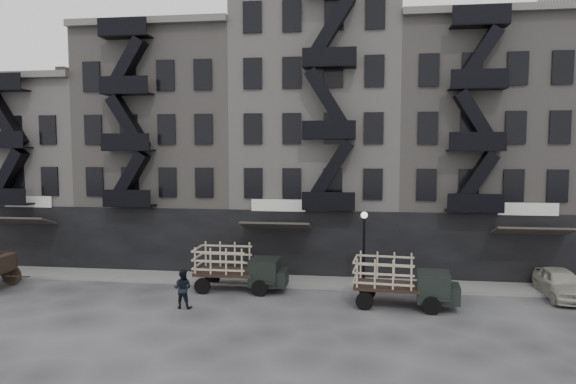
# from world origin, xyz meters

# --- Properties ---
(ground) EXTENTS (140.00, 140.00, 0.00)m
(ground) POSITION_xyz_m (0.00, 0.00, 0.00)
(ground) COLOR #38383A
(ground) RESTS_ON ground
(sidewalk) EXTENTS (55.00, 2.50, 0.15)m
(sidewalk) POSITION_xyz_m (0.00, 3.75, 0.07)
(sidewalk) COLOR slate
(sidewalk) RESTS_ON ground
(building_west) EXTENTS (10.00, 11.35, 13.20)m
(building_west) POSITION_xyz_m (-20.00, 9.83, 6.00)
(building_west) COLOR #9D9790
(building_west) RESTS_ON ground
(building_midwest) EXTENTS (10.00, 11.35, 16.20)m
(building_midwest) POSITION_xyz_m (-10.00, 9.83, 7.50)
(building_midwest) COLOR slate
(building_midwest) RESTS_ON ground
(building_center) EXTENTS (10.00, 11.35, 18.20)m
(building_center) POSITION_xyz_m (-0.00, 9.82, 8.50)
(building_center) COLOR #9D9790
(building_center) RESTS_ON ground
(building_mideast) EXTENTS (10.00, 11.35, 16.20)m
(building_mideast) POSITION_xyz_m (10.00, 9.83, 7.50)
(building_mideast) COLOR slate
(building_mideast) RESTS_ON ground
(lamp_post) EXTENTS (0.36, 0.36, 4.28)m
(lamp_post) POSITION_xyz_m (3.00, 2.60, 2.78)
(lamp_post) COLOR black
(lamp_post) RESTS_ON ground
(stake_truck_west) EXTENTS (4.95, 2.10, 2.47)m
(stake_truck_west) POSITION_xyz_m (-3.70, 1.72, 1.41)
(stake_truck_west) COLOR black
(stake_truck_west) RESTS_ON ground
(stake_truck_east) EXTENTS (5.06, 2.43, 2.46)m
(stake_truck_east) POSITION_xyz_m (4.81, -0.01, 1.41)
(stake_truck_east) COLOR black
(stake_truck_east) RESTS_ON ground
(car_east) EXTENTS (1.92, 4.49, 1.51)m
(car_east) POSITION_xyz_m (13.00, 2.60, 0.76)
(car_east) COLOR #B1AC9E
(car_east) RESTS_ON ground
(pedestrian_west) EXTENTS (0.74, 0.59, 1.76)m
(pedestrian_west) POSITION_xyz_m (-17.72, 1.71, 0.88)
(pedestrian_west) COLOR black
(pedestrian_west) RESTS_ON ground
(pedestrian_mid) EXTENTS (0.95, 0.76, 1.91)m
(pedestrian_mid) POSITION_xyz_m (-5.63, -1.63, 0.95)
(pedestrian_mid) COLOR black
(pedestrian_mid) RESTS_ON ground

